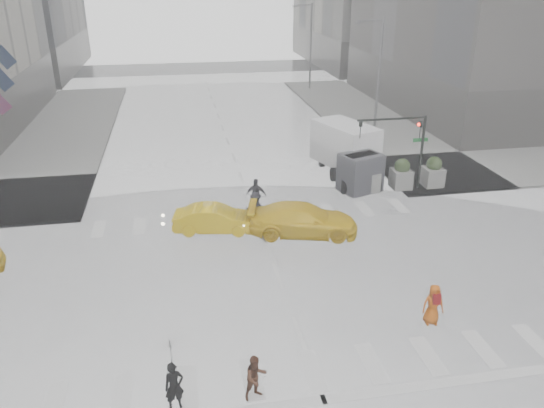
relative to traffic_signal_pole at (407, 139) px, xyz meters
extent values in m
plane|color=black|center=(-9.01, -8.01, -3.22)|extent=(120.00, 120.00, 0.00)
cube|color=slate|center=(10.49, 9.49, -3.14)|extent=(35.00, 35.00, 0.15)
cube|color=#2F2D2A|center=(19.99, 18.99, -1.02)|extent=(26.05, 26.05, 4.40)
cube|color=#2F2D2A|center=(19.99, 47.99, -1.02)|extent=(26.05, 26.05, 4.40)
cylinder|color=black|center=(0.99, -0.01, -0.97)|extent=(0.16, 0.16, 4.50)
cylinder|color=black|center=(-1.01, -0.01, 1.18)|extent=(4.00, 0.12, 0.12)
imported|color=black|center=(0.74, -0.01, 0.48)|extent=(0.16, 0.20, 1.00)
imported|color=black|center=(-2.81, -0.01, 0.68)|extent=(0.16, 0.20, 1.00)
sphere|color=#FF190C|center=(0.64, -0.01, 0.78)|extent=(0.20, 0.20, 0.20)
cube|color=#0D5B1E|center=(0.99, 0.29, -0.22)|extent=(0.90, 0.03, 0.22)
cylinder|color=#59595B|center=(1.99, 9.99, 1.28)|extent=(0.20, 0.20, 9.00)
cylinder|color=#59595B|center=(1.09, 9.99, 5.58)|extent=(1.80, 0.12, 0.12)
cube|color=#59595B|center=(0.19, 9.99, 5.48)|extent=(0.50, 0.22, 0.15)
cylinder|color=#59595B|center=(1.99, 29.99, 1.28)|extent=(0.20, 0.20, 9.00)
cylinder|color=#59595B|center=(1.09, 29.99, 5.58)|extent=(1.80, 0.12, 0.12)
cube|color=#59595B|center=(0.19, 29.99, 5.48)|extent=(0.50, 0.22, 0.15)
cube|color=slate|center=(-2.01, 0.19, -2.52)|extent=(1.10, 1.10, 1.10)
sphere|color=black|center=(-2.01, 0.19, -1.72)|extent=(0.90, 0.90, 0.90)
cube|color=slate|center=(-0.01, 0.19, -2.52)|extent=(1.10, 1.10, 1.10)
sphere|color=black|center=(-0.01, 0.19, -1.72)|extent=(0.90, 0.90, 0.90)
cube|color=slate|center=(1.99, 0.19, -2.52)|extent=(1.10, 1.10, 1.10)
sphere|color=black|center=(1.99, 0.19, -1.72)|extent=(0.90, 0.90, 0.90)
cube|color=#0E1934|center=(-23.81, 10.49, 2.23)|extent=(1.54, 0.02, 1.66)
cube|color=#0E1934|center=(-23.81, 11.99, 3.43)|extent=(1.54, 0.02, 1.66)
imported|color=black|center=(-13.39, -14.81, -2.43)|extent=(0.65, 0.51, 1.58)
imported|color=black|center=(-13.39, -14.81, -1.23)|extent=(1.18, 1.19, 0.88)
imported|color=#472719|center=(-10.99, -14.81, -2.47)|extent=(0.87, 0.78, 1.49)
imported|color=#CD570E|center=(-4.10, -12.30, -2.42)|extent=(0.85, 0.63, 1.59)
cube|color=maroon|center=(-4.10, -12.48, -2.07)|extent=(0.30, 0.20, 0.40)
imported|color=black|center=(-8.85, -1.21, -2.30)|extent=(1.21, 0.93, 1.83)
imported|color=black|center=(-9.08, -2.51, -2.41)|extent=(1.18, 0.93, 1.61)
imported|color=yellow|center=(-11.23, -3.33, -2.54)|extent=(4.29, 2.14, 1.35)
imported|color=yellow|center=(-7.04, -4.38, -2.44)|extent=(5.07, 3.17, 1.54)
cube|color=white|center=(-2.47, 3.47, -1.25)|extent=(2.30, 4.41, 2.59)
cube|color=#323237|center=(-2.47, 0.40, -2.02)|extent=(2.21, 1.73, 2.21)
cube|color=black|center=(-2.47, 0.40, -1.35)|extent=(1.92, 0.86, 0.86)
cylinder|color=black|center=(-3.48, 0.21, -2.79)|extent=(0.27, 0.86, 0.86)
cylinder|color=black|center=(-1.47, 0.21, -2.79)|extent=(0.27, 0.86, 0.86)
cylinder|color=black|center=(-3.48, 2.32, -2.79)|extent=(0.27, 0.86, 0.86)
cylinder|color=black|center=(-1.47, 2.32, -2.79)|extent=(0.27, 0.86, 0.86)
cylinder|color=black|center=(-3.48, 5.00, -2.79)|extent=(0.27, 0.86, 0.86)
cylinder|color=black|center=(-1.47, 5.00, -2.79)|extent=(0.27, 0.86, 0.86)
camera|label=1|loc=(-12.77, -27.10, 8.58)|focal=35.00mm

